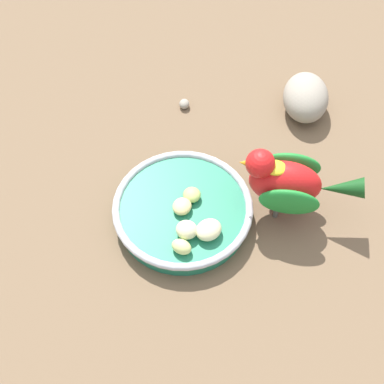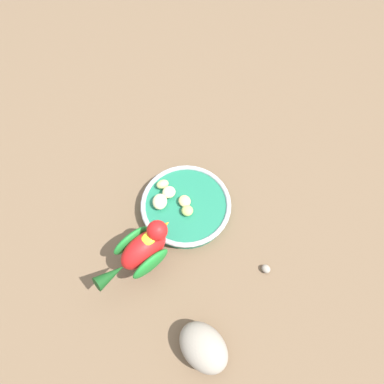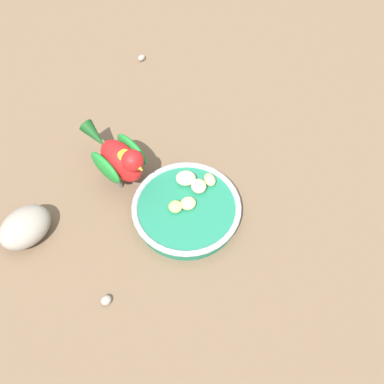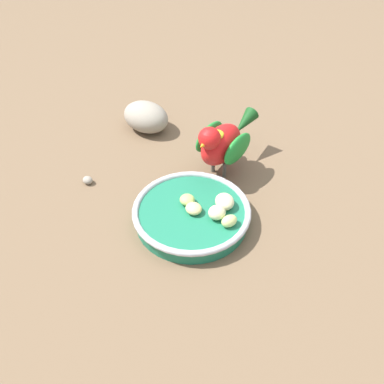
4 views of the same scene
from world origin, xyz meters
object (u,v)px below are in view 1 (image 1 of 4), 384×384
(apple_piece_1, at_px, (192,195))
(apple_piece_3, at_px, (187,230))
(pebble_0, at_px, (184,104))
(apple_piece_2, at_px, (182,247))
(apple_piece_4, at_px, (209,230))
(feeding_bowl, at_px, (183,210))
(apple_piece_0, at_px, (182,206))
(parrot, at_px, (288,181))
(rock_large, at_px, (306,97))

(apple_piece_1, bearing_deg, apple_piece_3, 33.66)
(apple_piece_3, relative_size, pebble_0, 1.57)
(apple_piece_2, bearing_deg, apple_piece_3, -154.42)
(apple_piece_1, relative_size, apple_piece_2, 0.91)
(apple_piece_4, bearing_deg, apple_piece_1, -118.44)
(apple_piece_4, bearing_deg, apple_piece_3, -49.14)
(feeding_bowl, height_order, apple_piece_2, apple_piece_2)
(apple_piece_0, height_order, parrot, parrot)
(apple_piece_3, bearing_deg, apple_piece_2, 25.58)
(rock_large, bearing_deg, apple_piece_4, 7.88)
(rock_large, bearing_deg, parrot, 25.17)
(apple_piece_4, height_order, parrot, parrot)
(apple_piece_2, relative_size, apple_piece_3, 0.94)
(apple_piece_4, relative_size, pebble_0, 1.97)
(rock_large, bearing_deg, apple_piece_3, 3.35)
(feeding_bowl, distance_m, pebble_0, 0.21)
(apple_piece_3, relative_size, rock_large, 0.30)
(rock_large, bearing_deg, apple_piece_2, 5.00)
(apple_piece_0, relative_size, parrot, 0.18)
(apple_piece_2, relative_size, pebble_0, 1.48)
(feeding_bowl, xyz_separation_m, apple_piece_3, (0.03, 0.03, 0.02))
(apple_piece_4, xyz_separation_m, pebble_0, (-0.17, -0.19, -0.03))
(apple_piece_1, relative_size, apple_piece_3, 0.85)
(apple_piece_0, relative_size, apple_piece_4, 0.77)
(apple_piece_3, bearing_deg, pebble_0, -138.33)
(parrot, xyz_separation_m, rock_large, (-0.18, -0.08, -0.04))
(apple_piece_2, bearing_deg, pebble_0, -139.78)
(parrot, bearing_deg, pebble_0, -45.91)
(pebble_0, bearing_deg, apple_piece_4, 48.21)
(apple_piece_3, height_order, rock_large, rock_large)
(apple_piece_1, bearing_deg, apple_piece_0, 5.28)
(apple_piece_0, relative_size, rock_large, 0.29)
(apple_piece_3, height_order, parrot, parrot)
(pebble_0, bearing_deg, apple_piece_2, 40.22)
(apple_piece_4, xyz_separation_m, parrot, (-0.11, 0.04, 0.03))
(feeding_bowl, bearing_deg, apple_piece_2, 39.86)
(apple_piece_3, xyz_separation_m, pebble_0, (-0.19, -0.17, -0.03))
(apple_piece_4, distance_m, rock_large, 0.29)
(apple_piece_0, relative_size, pebble_0, 1.52)
(feeding_bowl, xyz_separation_m, apple_piece_4, (0.01, 0.05, 0.02))
(apple_piece_4, height_order, pebble_0, apple_piece_4)
(rock_large, bearing_deg, apple_piece_1, -3.11)
(apple_piece_1, relative_size, rock_large, 0.26)
(feeding_bowl, xyz_separation_m, apple_piece_1, (-0.02, -0.00, 0.02))
(apple_piece_2, xyz_separation_m, parrot, (-0.15, 0.06, 0.03))
(parrot, relative_size, pebble_0, 8.41)
(parrot, bearing_deg, apple_piece_2, 38.49)
(apple_piece_1, xyz_separation_m, parrot, (-0.08, 0.10, 0.03))
(apple_piece_3, distance_m, parrot, 0.15)
(apple_piece_4, distance_m, pebble_0, 0.26)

